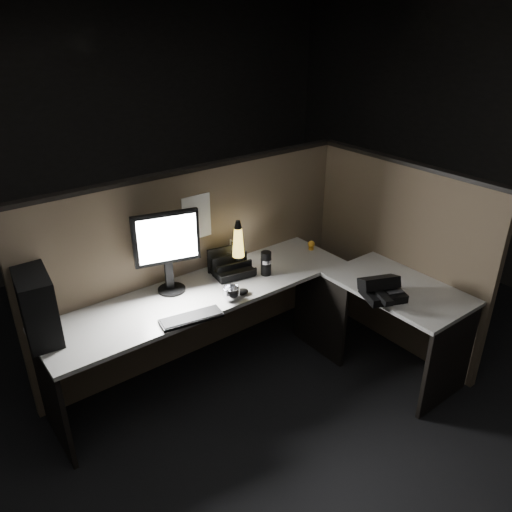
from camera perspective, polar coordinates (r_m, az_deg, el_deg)
floor at (r=3.67m, az=1.90°, el=-16.96°), size 6.00×6.00×0.00m
room_shell at (r=2.83m, az=2.38°, el=7.75°), size 6.00×6.00×6.00m
partition_back at (r=3.87m, az=-6.67°, el=-1.08°), size 2.66×0.06×1.50m
partition_right at (r=4.13m, az=15.61°, el=-0.09°), size 0.06×1.66×1.50m
desk at (r=3.56m, az=1.70°, el=-6.69°), size 2.60×1.60×0.73m
pc_tower at (r=3.24m, az=-23.76°, el=-5.20°), size 0.23×0.43×0.43m
monitor at (r=3.45m, az=-10.14°, el=1.28°), size 0.45×0.20×0.59m
keyboard at (r=3.26m, az=-7.41°, el=-7.05°), size 0.42×0.20×0.02m
mouse at (r=3.49m, az=-1.66°, el=-4.12°), size 0.11×0.09×0.04m
clip_lamp at (r=3.83m, az=-2.42°, el=0.57°), size 0.04×0.17×0.21m
organizer at (r=3.76m, az=-2.92°, el=-1.28°), size 0.32×0.29×0.22m
lava_lamp at (r=3.73m, az=-2.03°, el=0.59°), size 0.11×0.11×0.42m
travel_mug at (r=3.72m, az=1.15°, el=-0.84°), size 0.08×0.08×0.18m
steel_mug at (r=3.42m, az=-2.85°, el=-4.31°), size 0.16×0.16×0.10m
figurine at (r=4.15m, az=6.34°, el=1.36°), size 0.06×0.06×0.06m
pinned_paper at (r=3.67m, az=-6.79°, el=4.41°), size 0.23×0.00×0.34m
desk_phone at (r=3.55m, az=14.13°, el=-3.72°), size 0.33×0.33×0.16m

